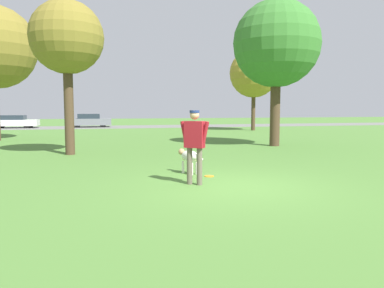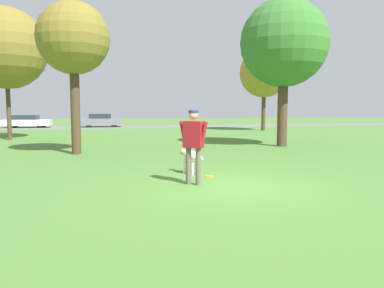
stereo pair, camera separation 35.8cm
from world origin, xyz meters
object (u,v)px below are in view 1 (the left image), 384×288
Objects in this scene: parked_car_grey at (90,121)px; tree_near_left at (67,39)px; tree_far_right at (254,73)px; parked_car_white at (14,122)px; frisbee at (209,176)px; tree_near_right at (276,44)px; dog at (189,157)px; person at (195,140)px.

tree_near_left is at bearing -92.40° from parked_car_grey.
tree_far_right is 1.57× the size of parked_car_white.
frisbee is 0.04× the size of tree_near_left.
tree_near_right reaches higher than parked_car_grey.
frisbee is at bearing -116.81° from tree_far_right.
dog is 21.71m from tree_far_right.
tree_near_right is 1.04× the size of tree_far_right.
dog is 0.15× the size of tree_far_right.
dog is at bearing -118.48° from tree_far_right.
parked_car_grey is (6.77, -0.09, 0.04)m from parked_car_white.
frisbee is (0.65, 0.92, -1.05)m from person.
parked_car_grey is at bearing -17.22° from dog.
frisbee is 22.11m from tree_far_right.
tree_near_left is (-13.63, -13.37, -0.19)m from tree_far_right.
person is at bearing -117.23° from tree_far_right.
tree_near_right is at bearing 90.21° from person.
tree_far_right is at bearing 70.76° from tree_near_right.
dog is (0.24, 1.49, -0.59)m from person.
tree_near_right reaches higher than tree_far_right.
tree_near_right is 26.64m from parked_car_white.
parked_car_white is at bearing 178.02° from parked_car_grey.
parked_car_white is (-15.67, 21.13, -4.22)m from tree_near_right.
tree_near_left reaches higher than frisbee.
frisbee is 0.06× the size of parked_car_grey.
tree_near_right is 9.43m from tree_near_left.
frisbee is at bearing -167.82° from dog.
dog reaches higher than frisbee.
parked_car_white is at bearing 156.00° from tree_far_right.
tree_near_right reaches higher than person.
tree_near_left reaches higher than parked_car_grey.
parked_car_grey is at bearing 112.93° from tree_near_right.
tree_far_right is 22.21m from parked_car_white.
person reaches higher than parked_car_grey.
parked_car_grey is (0.46, 22.15, -3.83)m from tree_near_left.
parked_car_grey is (-2.77, 29.00, -0.42)m from person.
parked_car_grey reaches higher than frisbee.
dog is 7.53m from tree_near_left.
frisbee is 0.04× the size of tree_near_right.
parked_car_white is at bearing 126.57° from tree_near_right.
dog is 0.15× the size of tree_near_right.
tree_near_left reaches higher than dog.
tree_near_left is (-9.36, -1.12, -0.36)m from tree_near_right.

